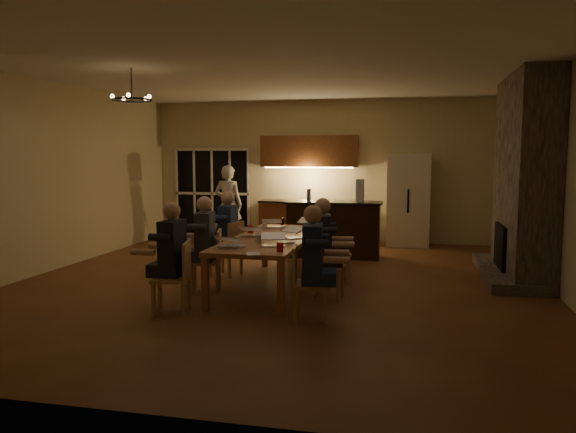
# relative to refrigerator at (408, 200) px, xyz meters

# --- Properties ---
(floor) EXTENTS (9.00, 9.00, 0.00)m
(floor) POSITION_rel_refrigerator_xyz_m (-1.90, -4.15, -1.00)
(floor) COLOR brown
(floor) RESTS_ON ground
(back_wall) EXTENTS (8.00, 0.04, 3.20)m
(back_wall) POSITION_rel_refrigerator_xyz_m (-1.90, 0.37, 0.60)
(back_wall) COLOR #C3B78A
(back_wall) RESTS_ON ground
(left_wall) EXTENTS (0.04, 9.00, 3.20)m
(left_wall) POSITION_rel_refrigerator_xyz_m (-5.92, -4.15, 0.60)
(left_wall) COLOR #C3B78A
(left_wall) RESTS_ON ground
(right_wall) EXTENTS (0.04, 9.00, 3.20)m
(right_wall) POSITION_rel_refrigerator_xyz_m (2.12, -4.15, 0.60)
(right_wall) COLOR #C3B78A
(right_wall) RESTS_ON ground
(ceiling) EXTENTS (8.00, 9.00, 0.04)m
(ceiling) POSITION_rel_refrigerator_xyz_m (-1.90, -4.15, 2.22)
(ceiling) COLOR white
(ceiling) RESTS_ON back_wall
(french_doors) EXTENTS (1.86, 0.08, 2.10)m
(french_doors) POSITION_rel_refrigerator_xyz_m (-4.60, 0.32, 0.05)
(french_doors) COLOR black
(french_doors) RESTS_ON ground
(fireplace) EXTENTS (0.58, 2.50, 3.20)m
(fireplace) POSITION_rel_refrigerator_xyz_m (1.80, -2.95, 0.60)
(fireplace) COLOR #655A4F
(fireplace) RESTS_ON ground
(kitchenette) EXTENTS (2.24, 0.68, 2.40)m
(kitchenette) POSITION_rel_refrigerator_xyz_m (-2.20, 0.05, 0.20)
(kitchenette) COLOR brown
(kitchenette) RESTS_ON ground
(refrigerator) EXTENTS (0.90, 0.68, 2.00)m
(refrigerator) POSITION_rel_refrigerator_xyz_m (0.00, 0.00, 0.00)
(refrigerator) COLOR #EEE7C7
(refrigerator) RESTS_ON ground
(dining_table) EXTENTS (1.10, 3.04, 0.75)m
(dining_table) POSITION_rel_refrigerator_xyz_m (-1.95, -4.39, -0.62)
(dining_table) COLOR #A06440
(dining_table) RESTS_ON ground
(bar_island) EXTENTS (1.87, 0.73, 1.08)m
(bar_island) POSITION_rel_refrigerator_xyz_m (-1.39, -1.72, -0.46)
(bar_island) COLOR black
(bar_island) RESTS_ON ground
(chair_left_near) EXTENTS (0.53, 0.53, 0.89)m
(chair_left_near) POSITION_rel_refrigerator_xyz_m (-2.82, -6.03, -0.55)
(chair_left_near) COLOR tan
(chair_left_near) RESTS_ON ground
(chair_left_mid) EXTENTS (0.54, 0.54, 0.89)m
(chair_left_mid) POSITION_rel_refrigerator_xyz_m (-2.80, -4.89, -0.55)
(chair_left_mid) COLOR tan
(chair_left_mid) RESTS_ON ground
(chair_left_far) EXTENTS (0.54, 0.54, 0.89)m
(chair_left_far) POSITION_rel_refrigerator_xyz_m (-2.87, -3.79, -0.55)
(chair_left_far) COLOR tan
(chair_left_far) RESTS_ON ground
(chair_right_near) EXTENTS (0.50, 0.50, 0.89)m
(chair_right_near) POSITION_rel_refrigerator_xyz_m (-1.07, -5.93, -0.55)
(chair_right_near) COLOR tan
(chair_right_near) RESTS_ON ground
(chair_right_mid) EXTENTS (0.46, 0.46, 0.89)m
(chair_right_mid) POSITION_rel_refrigerator_xyz_m (-1.04, -4.87, -0.55)
(chair_right_mid) COLOR tan
(chair_right_mid) RESTS_ON ground
(chair_right_far) EXTENTS (0.54, 0.54, 0.89)m
(chair_right_far) POSITION_rel_refrigerator_xyz_m (-1.07, -3.78, -0.55)
(chair_right_far) COLOR tan
(chair_right_far) RESTS_ON ground
(person_left_near) EXTENTS (0.60, 0.60, 1.38)m
(person_left_near) POSITION_rel_refrigerator_xyz_m (-2.83, -5.94, -0.31)
(person_left_near) COLOR #22242B
(person_left_near) RESTS_ON ground
(person_right_near) EXTENTS (0.67, 0.67, 1.38)m
(person_right_near) POSITION_rel_refrigerator_xyz_m (-1.04, -5.98, -0.31)
(person_right_near) COLOR navy
(person_right_near) RESTS_ON ground
(person_left_mid) EXTENTS (0.68, 0.68, 1.38)m
(person_left_mid) POSITION_rel_refrigerator_xyz_m (-2.80, -4.91, -0.31)
(person_left_mid) COLOR #31353B
(person_left_mid) RESTS_ON ground
(person_right_mid) EXTENTS (0.67, 0.67, 1.38)m
(person_right_mid) POSITION_rel_refrigerator_xyz_m (-1.11, -4.85, -0.31)
(person_right_mid) COLOR #22242B
(person_right_mid) RESTS_ON ground
(person_left_far) EXTENTS (0.61, 0.61, 1.38)m
(person_left_far) POSITION_rel_refrigerator_xyz_m (-2.83, -3.78, -0.31)
(person_left_far) COLOR navy
(person_left_far) RESTS_ON ground
(standing_person) EXTENTS (0.66, 0.46, 1.75)m
(standing_person) POSITION_rel_refrigerator_xyz_m (-3.92, -0.51, -0.13)
(standing_person) COLOR silver
(standing_person) RESTS_ON ground
(chandelier) EXTENTS (0.57, 0.57, 0.03)m
(chandelier) POSITION_rel_refrigerator_xyz_m (-3.88, -4.88, 1.75)
(chandelier) COLOR black
(chandelier) RESTS_ON ceiling
(laptop_a) EXTENTS (0.35, 0.32, 0.23)m
(laptop_a) POSITION_rel_refrigerator_xyz_m (-2.23, -5.38, -0.14)
(laptop_a) COLOR silver
(laptop_a) RESTS_ON dining_table
(laptop_b) EXTENTS (0.37, 0.34, 0.23)m
(laptop_b) POSITION_rel_refrigerator_xyz_m (-1.71, -5.22, -0.14)
(laptop_b) COLOR silver
(laptop_b) RESTS_ON dining_table
(laptop_c) EXTENTS (0.33, 0.29, 0.23)m
(laptop_c) POSITION_rel_refrigerator_xyz_m (-2.24, -4.34, -0.14)
(laptop_c) COLOR silver
(laptop_c) RESTS_ON dining_table
(laptop_d) EXTENTS (0.42, 0.41, 0.23)m
(laptop_d) POSITION_rel_refrigerator_xyz_m (-1.67, -4.45, -0.14)
(laptop_d) COLOR silver
(laptop_d) RESTS_ON dining_table
(laptop_e) EXTENTS (0.36, 0.33, 0.23)m
(laptop_e) POSITION_rel_refrigerator_xyz_m (-2.21, -3.30, -0.14)
(laptop_e) COLOR silver
(laptop_e) RESTS_ON dining_table
(laptop_f) EXTENTS (0.38, 0.35, 0.23)m
(laptop_f) POSITION_rel_refrigerator_xyz_m (-1.64, -3.31, -0.14)
(laptop_f) COLOR silver
(laptop_f) RESTS_ON dining_table
(mug_front) EXTENTS (0.08, 0.08, 0.10)m
(mug_front) POSITION_rel_refrigerator_xyz_m (-2.03, -4.84, -0.20)
(mug_front) COLOR silver
(mug_front) RESTS_ON dining_table
(mug_mid) EXTENTS (0.07, 0.07, 0.10)m
(mug_mid) POSITION_rel_refrigerator_xyz_m (-1.89, -3.89, -0.20)
(mug_mid) COLOR silver
(mug_mid) RESTS_ON dining_table
(mug_back) EXTENTS (0.08, 0.08, 0.10)m
(mug_back) POSITION_rel_refrigerator_xyz_m (-2.28, -3.53, -0.20)
(mug_back) COLOR silver
(mug_back) RESTS_ON dining_table
(redcup_near) EXTENTS (0.08, 0.08, 0.12)m
(redcup_near) POSITION_rel_refrigerator_xyz_m (-1.52, -5.62, -0.19)
(redcup_near) COLOR #B90F0C
(redcup_near) RESTS_ON dining_table
(redcup_mid) EXTENTS (0.10, 0.10, 0.12)m
(redcup_mid) POSITION_rel_refrigerator_xyz_m (-2.38, -4.02, -0.19)
(redcup_mid) COLOR #B90F0C
(redcup_mid) RESTS_ON dining_table
(can_silver) EXTENTS (0.06, 0.06, 0.12)m
(can_silver) POSITION_rel_refrigerator_xyz_m (-1.95, -5.07, -0.19)
(can_silver) COLOR #B2B2B7
(can_silver) RESTS_ON dining_table
(can_cola) EXTENTS (0.07, 0.07, 0.12)m
(can_cola) POSITION_rel_refrigerator_xyz_m (-2.13, -2.91, -0.19)
(can_cola) COLOR #3F0F0C
(can_cola) RESTS_ON dining_table
(can_right) EXTENTS (0.06, 0.06, 0.12)m
(can_right) POSITION_rel_refrigerator_xyz_m (-1.52, -4.06, -0.19)
(can_right) COLOR #B2B2B7
(can_right) RESTS_ON dining_table
(plate_near) EXTENTS (0.22, 0.22, 0.02)m
(plate_near) POSITION_rel_refrigerator_xyz_m (-1.60, -4.88, -0.24)
(plate_near) COLOR silver
(plate_near) RESTS_ON dining_table
(plate_left) EXTENTS (0.27, 0.27, 0.02)m
(plate_left) POSITION_rel_refrigerator_xyz_m (-2.22, -5.32, -0.24)
(plate_left) COLOR silver
(plate_left) RESTS_ON dining_table
(plate_far) EXTENTS (0.23, 0.23, 0.02)m
(plate_far) POSITION_rel_refrigerator_xyz_m (-1.47, -3.58, -0.24)
(plate_far) COLOR silver
(plate_far) RESTS_ON dining_table
(notepad) EXTENTS (0.23, 0.27, 0.01)m
(notepad) POSITION_rel_refrigerator_xyz_m (-1.80, -5.89, -0.24)
(notepad) COLOR white
(notepad) RESTS_ON dining_table
(bar_bottle) EXTENTS (0.08, 0.08, 0.24)m
(bar_bottle) POSITION_rel_refrigerator_xyz_m (-1.86, -1.79, 0.20)
(bar_bottle) COLOR #99999E
(bar_bottle) RESTS_ON bar_island
(bar_blender) EXTENTS (0.15, 0.15, 0.43)m
(bar_blender) POSITION_rel_refrigerator_xyz_m (-0.89, -1.71, 0.30)
(bar_blender) COLOR silver
(bar_blender) RESTS_ON bar_island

